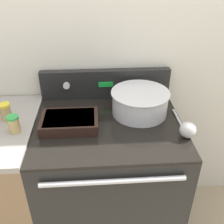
{
  "coord_description": "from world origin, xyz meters",
  "views": [
    {
      "loc": [
        -0.06,
        -0.85,
        1.73
      ],
      "look_at": [
        0.02,
        0.35,
        0.99
      ],
      "focal_mm": 42.0,
      "sensor_mm": 36.0,
      "label": 1
    }
  ],
  "objects": [
    {
      "name": "mixing_bowl",
      "position": [
        0.18,
        0.43,
        1.01
      ],
      "size": [
        0.33,
        0.33,
        0.14
      ],
      "color": "silver",
      "rests_on": "stove_range"
    },
    {
      "name": "stove_range",
      "position": [
        0.0,
        0.34,
        0.46
      ],
      "size": [
        0.81,
        0.7,
        0.93
      ],
      "color": "black",
      "rests_on": "ground_plane"
    },
    {
      "name": "spice_jar_yellow_cap",
      "position": [
        -0.55,
        0.39,
        0.99
      ],
      "size": [
        0.06,
        0.06,
        0.1
      ],
      "color": "tan",
      "rests_on": "side_counter"
    },
    {
      "name": "control_panel",
      "position": [
        0.0,
        0.65,
        1.02
      ],
      "size": [
        0.81,
        0.07,
        0.18
      ],
      "color": "black",
      "rests_on": "stove_range"
    },
    {
      "name": "ladle",
      "position": [
        0.39,
        0.2,
        0.97
      ],
      "size": [
        0.08,
        0.29,
        0.08
      ],
      "color": "#B7B7B7",
      "rests_on": "stove_range"
    },
    {
      "name": "kitchen_wall",
      "position": [
        0.0,
        0.71,
        1.25
      ],
      "size": [
        8.0,
        0.05,
        2.5
      ],
      "color": "silver",
      "rests_on": "ground_plane"
    },
    {
      "name": "casserole_dish",
      "position": [
        -0.21,
        0.32,
        0.96
      ],
      "size": [
        0.3,
        0.21,
        0.06
      ],
      "color": "black",
      "rests_on": "stove_range"
    },
    {
      "name": "spice_jar_green_cap",
      "position": [
        -0.48,
        0.27,
        0.99
      ],
      "size": [
        0.06,
        0.06,
        0.09
      ],
      "color": "tan",
      "rests_on": "side_counter"
    }
  ]
}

